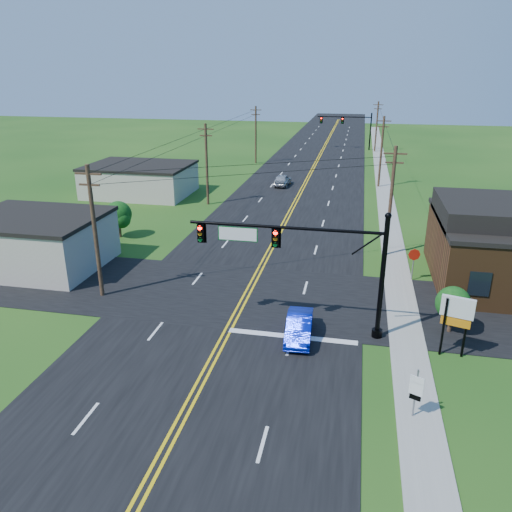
% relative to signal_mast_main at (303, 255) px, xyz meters
% --- Properties ---
extents(ground, '(260.00, 260.00, 0.00)m').
position_rel_signal_mast_main_xyz_m(ground, '(-4.34, -8.00, -4.75)').
color(ground, '#174313').
rests_on(ground, ground).
extents(road_main, '(16.00, 220.00, 0.04)m').
position_rel_signal_mast_main_xyz_m(road_main, '(-4.34, 42.00, -4.73)').
color(road_main, black).
rests_on(road_main, ground).
extents(road_cross, '(70.00, 10.00, 0.04)m').
position_rel_signal_mast_main_xyz_m(road_cross, '(-4.34, 4.00, -4.73)').
color(road_cross, black).
rests_on(road_cross, ground).
extents(sidewalk, '(2.00, 160.00, 0.08)m').
position_rel_signal_mast_main_xyz_m(sidewalk, '(6.16, 32.00, -4.71)').
color(sidewalk, gray).
rests_on(sidewalk, ground).
extents(signal_mast_main, '(11.30, 0.60, 7.48)m').
position_rel_signal_mast_main_xyz_m(signal_mast_main, '(0.00, 0.00, 0.00)').
color(signal_mast_main, black).
rests_on(signal_mast_main, ground).
extents(signal_mast_far, '(10.98, 0.60, 7.48)m').
position_rel_signal_mast_main_xyz_m(signal_mast_far, '(0.10, 72.00, -0.20)').
color(signal_mast_far, black).
rests_on(signal_mast_far, ground).
extents(cream_bldg_near, '(10.20, 8.20, 4.10)m').
position_rel_signal_mast_main_xyz_m(cream_bldg_near, '(-21.34, 6.00, -2.69)').
color(cream_bldg_near, beige).
rests_on(cream_bldg_near, ground).
extents(cream_bldg_far, '(12.20, 9.20, 3.70)m').
position_rel_signal_mast_main_xyz_m(cream_bldg_far, '(-23.34, 30.00, -2.89)').
color(cream_bldg_far, beige).
rests_on(cream_bldg_far, ground).
extents(utility_pole_left_a, '(1.80, 0.28, 9.00)m').
position_rel_signal_mast_main_xyz_m(utility_pole_left_a, '(-13.84, 2.00, -0.03)').
color(utility_pole_left_a, '#321E16').
rests_on(utility_pole_left_a, ground).
extents(utility_pole_left_b, '(1.80, 0.28, 9.00)m').
position_rel_signal_mast_main_xyz_m(utility_pole_left_b, '(-13.84, 27.00, -0.03)').
color(utility_pole_left_b, '#321E16').
rests_on(utility_pole_left_b, ground).
extents(utility_pole_left_c, '(1.80, 0.28, 9.00)m').
position_rel_signal_mast_main_xyz_m(utility_pole_left_c, '(-13.84, 54.00, -0.03)').
color(utility_pole_left_c, '#321E16').
rests_on(utility_pole_left_c, ground).
extents(utility_pole_right_a, '(1.80, 0.28, 9.00)m').
position_rel_signal_mast_main_xyz_m(utility_pole_right_a, '(5.46, 14.00, -0.03)').
color(utility_pole_right_a, '#321E16').
rests_on(utility_pole_right_a, ground).
extents(utility_pole_right_b, '(1.80, 0.28, 9.00)m').
position_rel_signal_mast_main_xyz_m(utility_pole_right_b, '(5.46, 40.00, -0.03)').
color(utility_pole_right_b, '#321E16').
rests_on(utility_pole_right_b, ground).
extents(utility_pole_right_c, '(1.80, 0.28, 9.00)m').
position_rel_signal_mast_main_xyz_m(utility_pole_right_c, '(5.46, 70.00, -0.03)').
color(utility_pole_right_c, '#321E16').
rests_on(utility_pole_right_c, ground).
extents(tree_right_back, '(3.00, 3.00, 4.10)m').
position_rel_signal_mast_main_xyz_m(tree_right_back, '(11.66, 18.00, -2.15)').
color(tree_right_back, '#321E16').
rests_on(tree_right_back, ground).
extents(shrub_corner, '(2.00, 2.00, 2.86)m').
position_rel_signal_mast_main_xyz_m(shrub_corner, '(8.66, 1.50, -2.90)').
color(shrub_corner, '#321E16').
rests_on(shrub_corner, ground).
extents(tree_left, '(2.40, 2.40, 3.37)m').
position_rel_signal_mast_main_xyz_m(tree_left, '(-18.34, 14.00, -2.59)').
color(tree_left, '#321E16').
rests_on(tree_left, ground).
extents(blue_car, '(1.65, 4.19, 1.36)m').
position_rel_signal_mast_main_xyz_m(blue_car, '(0.05, -1.00, -4.07)').
color(blue_car, '#081BB9').
rests_on(blue_car, ground).
extents(distant_car, '(2.05, 4.52, 1.51)m').
position_rel_signal_mast_main_xyz_m(distant_car, '(-6.97, 38.15, -4.00)').
color(distant_car, '#AFAFB4').
rests_on(distant_car, ground).
extents(route_sign, '(0.58, 0.28, 2.47)m').
position_rel_signal_mast_main_xyz_m(route_sign, '(5.88, -6.95, -3.31)').
color(route_sign, slate).
rests_on(route_sign, ground).
extents(stop_sign, '(0.87, 0.19, 2.45)m').
position_rel_signal_mast_main_xyz_m(stop_sign, '(7.13, 8.98, -2.98)').
color(stop_sign, slate).
rests_on(stop_sign, ground).
extents(pylon_sign, '(1.68, 0.70, 3.46)m').
position_rel_signal_mast_main_xyz_m(pylon_sign, '(8.35, -1.21, -2.22)').
color(pylon_sign, black).
rests_on(pylon_sign, ground).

